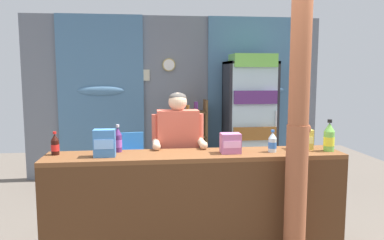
# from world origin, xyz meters

# --- Properties ---
(ground_plane) EXTENTS (8.27, 8.27, 0.00)m
(ground_plane) POSITION_xyz_m (0.00, 1.27, 0.00)
(ground_plane) COLOR #665B51
(back_wall_curtained) EXTENTS (4.86, 0.22, 2.64)m
(back_wall_curtained) POSITION_xyz_m (0.03, 3.23, 1.36)
(back_wall_curtained) COLOR slate
(back_wall_curtained) RESTS_ON ground
(stall_counter) EXTENTS (2.74, 0.48, 0.98)m
(stall_counter) POSITION_xyz_m (-0.04, 0.26, 0.59)
(stall_counter) COLOR brown
(stall_counter) RESTS_ON ground
(timber_post) EXTENTS (0.21, 0.19, 2.57)m
(timber_post) POSITION_xyz_m (0.77, -0.04, 1.23)
(timber_post) COLOR #995133
(timber_post) RESTS_ON ground
(drink_fridge) EXTENTS (0.78, 0.63, 2.01)m
(drink_fridge) POSITION_xyz_m (1.14, 2.74, 1.10)
(drink_fridge) COLOR #232328
(drink_fridge) RESTS_ON ground
(bottle_shelf_rack) EXTENTS (0.48, 0.28, 1.30)m
(bottle_shelf_rack) POSITION_xyz_m (0.23, 2.90, 0.67)
(bottle_shelf_rack) COLOR brown
(bottle_shelf_rack) RESTS_ON ground
(plastic_lawn_chair) EXTENTS (0.50, 0.50, 0.86)m
(plastic_lawn_chair) POSITION_xyz_m (-0.73, 2.34, 0.49)
(plastic_lawn_chair) COLOR #3884D6
(plastic_lawn_chair) RESTS_ON ground
(shopkeeper) EXTENTS (0.54, 0.42, 1.52)m
(shopkeeper) POSITION_xyz_m (-0.17, 0.79, 0.96)
(shopkeeper) COLOR #28282D
(shopkeeper) RESTS_ON ground
(soda_bottle_lime_soda) EXTENTS (0.10, 0.10, 0.30)m
(soda_bottle_lime_soda) POSITION_xyz_m (1.23, 0.31, 1.11)
(soda_bottle_lime_soda) COLOR #75C64C
(soda_bottle_lime_soda) RESTS_ON stall_counter
(soda_bottle_grape_soda) EXTENTS (0.07, 0.07, 0.26)m
(soda_bottle_grape_soda) POSITION_xyz_m (-0.76, 0.51, 1.09)
(soda_bottle_grape_soda) COLOR #56286B
(soda_bottle_grape_soda) RESTS_ON stall_counter
(soda_bottle_water) EXTENTS (0.08, 0.08, 0.21)m
(soda_bottle_water) POSITION_xyz_m (0.68, 0.33, 1.07)
(soda_bottle_water) COLOR silver
(soda_bottle_water) RESTS_ON stall_counter
(soda_bottle_cola) EXTENTS (0.07, 0.07, 0.21)m
(soda_bottle_cola) POSITION_xyz_m (-1.31, 0.44, 1.07)
(soda_bottle_cola) COLOR black
(soda_bottle_cola) RESTS_ON stall_counter
(snack_box_biscuit) EXTENTS (0.19, 0.13, 0.24)m
(snack_box_biscuit) POSITION_xyz_m (-0.86, 0.32, 1.10)
(snack_box_biscuit) COLOR #3D75B7
(snack_box_biscuit) RESTS_ON stall_counter
(snack_box_wafer) EXTENTS (0.18, 0.14, 0.18)m
(snack_box_wafer) POSITION_xyz_m (0.28, 0.33, 1.07)
(snack_box_wafer) COLOR #B76699
(snack_box_wafer) RESTS_ON stall_counter
(snack_box_instant_noodle) EXTENTS (0.16, 0.14, 0.19)m
(snack_box_instant_noodle) POSITION_xyz_m (1.02, 0.43, 1.08)
(snack_box_instant_noodle) COLOR #EAD14C
(snack_box_instant_noodle) RESTS_ON stall_counter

